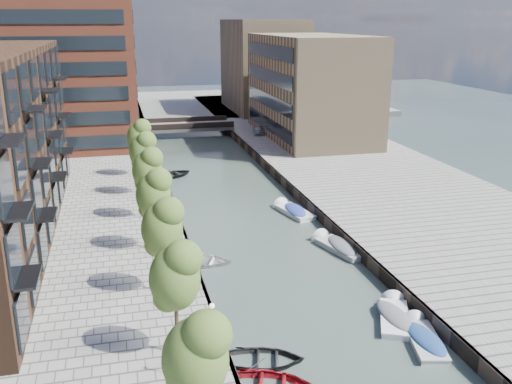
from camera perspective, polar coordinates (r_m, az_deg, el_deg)
name	(u,v)px	position (r m, az deg, el deg)	size (l,w,h in m)	color
water	(230,194)	(57.84, -2.62, -0.25)	(300.00, 300.00, 0.00)	#38473F
quay_right	(376,179)	(62.67, 11.87, 1.23)	(20.00, 140.00, 1.00)	gray
quay_wall_left	(169,194)	(56.87, -8.66, -0.20)	(0.25, 140.00, 1.00)	#332823
quay_wall_right	(288,186)	(59.13, 3.17, 0.64)	(0.25, 140.00, 1.00)	#332823
far_closure	(170,106)	(115.91, -8.58, 8.51)	(80.00, 40.00, 1.00)	gray
tower	(58,28)	(79.48, -19.16, 15.26)	(18.00, 18.00, 30.00)	brown
tan_block_near	(310,87)	(81.28, 5.44, 10.44)	(12.00, 25.00, 14.00)	#907758
tan_block_far	(263,65)	(105.96, 0.73, 12.55)	(12.00, 20.00, 16.00)	#907758
bridge	(188,126)	(88.28, -6.78, 6.58)	(13.00, 6.00, 1.30)	gray
tree_0	(195,354)	(21.78, -6.10, -15.77)	(2.50, 2.50, 5.95)	#382619
tree_1	(175,274)	(27.90, -8.14, -8.13)	(2.50, 2.50, 5.95)	#382619
tree_2	(162,225)	(34.36, -9.39, -3.29)	(2.50, 2.50, 5.95)	#382619
tree_3	(153,192)	(41.00, -10.23, 0.00)	(2.50, 2.50, 5.95)	#382619
tree_4	(147,168)	(47.74, -10.84, 2.37)	(2.50, 2.50, 5.95)	#382619
tree_5	(142,150)	(54.54, -11.30, 4.16)	(2.50, 2.50, 5.95)	#382619
tree_6	(139,136)	(61.39, -11.65, 5.54)	(2.50, 2.50, 5.95)	#382619
lamp_0	(213,336)	(26.25, -4.34, -14.15)	(0.24, 0.24, 4.12)	black
lamp_1	(174,219)	(40.69, -8.18, -2.68)	(0.24, 0.24, 4.12)	black
lamp_2	(157,165)	(55.99, -9.92, 2.67)	(0.24, 0.24, 4.12)	black
sloop_0	(263,363)	(30.75, 0.70, -16.74)	(3.10, 4.35, 0.90)	black
sloop_3	(202,264)	(41.93, -5.47, -7.15)	(3.23, 4.52, 0.94)	silver
sloop_4	(171,177)	(64.92, -8.48, 1.50)	(3.57, 5.00, 1.04)	black
motorboat_0	(423,338)	(33.73, 16.34, -13.83)	(2.57, 4.72, 1.49)	beige
motorboat_1	(394,315)	(35.56, 13.65, -11.90)	(3.37, 4.87, 1.54)	white
motorboat_3	(292,211)	(52.32, 3.67, -1.90)	(2.80, 5.20, 1.65)	silver
motorboat_4	(338,246)	(44.66, 8.18, -5.41)	(3.17, 5.44, 1.72)	#B7B7B5
car	(258,130)	(83.33, 0.20, 6.21)	(1.36, 3.38, 1.15)	#ACADB1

